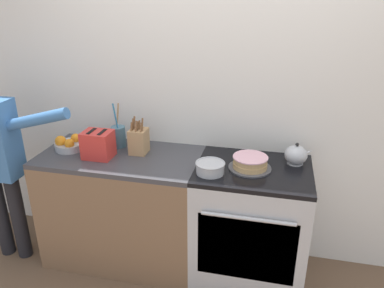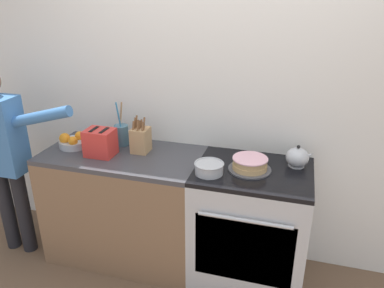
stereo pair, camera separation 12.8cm
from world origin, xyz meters
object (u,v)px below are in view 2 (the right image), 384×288
Objects in this scene: utensil_crock at (122,135)px; toaster at (100,143)px; tea_kettle at (298,157)px; knife_block at (141,140)px; mixing_bowl at (209,168)px; fruit_bowl at (73,142)px; person_baker at (3,151)px; stove_range at (250,226)px; layer_cake at (250,164)px.

utensil_crock is 0.23m from toaster.
toaster is at bearing -171.39° from tea_kettle.
utensil_crock is (-0.19, 0.08, -0.01)m from knife_block.
mixing_bowl is 1.11m from fruit_bowl.
toaster is at bearing 11.12° from person_baker.
tea_kettle reaches higher than stove_range.
tea_kettle is 1.12m from knife_block.
stove_range is at bearing -4.87° from knife_block.
utensil_crock is at bearing 24.54° from person_baker.
person_baker is (-1.58, -0.06, -0.04)m from mixing_bowl.
stove_range is 1.92m from person_baker.
tea_kettle is at bearing -0.44° from utensil_crock.
knife_block is 0.29m from toaster.
stove_range is at bearing 3.45° from toaster.
knife_block reaches higher than fruit_bowl.
toaster is at bearing -176.88° from layer_cake.
fruit_bowl is 0.52m from person_baker.
stove_range is at bearing -0.41° from fruit_bowl.
tea_kettle is 1.39m from toaster.
toaster is (-1.10, -0.07, 0.54)m from stove_range.
person_baker is (-0.76, -0.12, -0.10)m from toaster.
utensil_crock is at bearing 179.56° from tea_kettle.
toaster reaches higher than mixing_bowl.
fruit_bowl is (-0.53, -0.06, -0.05)m from knife_block.
person_baker reaches higher than tea_kettle.
knife_block is 1.24× the size of fruit_bowl.
person_baker reaches higher than utensil_crock.
person_baker is (-1.01, -0.26, -0.10)m from knife_block.
tea_kettle is at bearing 3.56° from knife_block.
person_baker reaches higher than layer_cake.
layer_cake reaches higher than mixing_bowl.
mixing_bowl is 0.83m from toaster.
tea_kettle reaches higher than layer_cake.
knife_block is (-0.82, 0.08, 0.05)m from layer_cake.
knife_block is 1.24× the size of toaster.
toaster is at bearing -105.47° from utensil_crock.
tea_kettle is 0.62m from mixing_bowl.
mixing_bowl is (-0.28, -0.13, 0.49)m from stove_range.
toaster reaches higher than stove_range.
knife_block is 0.78× the size of utensil_crock.
stove_range is at bearing 7.63° from person_baker.
stove_range is 1.46m from fruit_bowl.
mixing_bowl is at bearing -153.40° from tea_kettle.
stove_range is 4.07× the size of fruit_bowl.
tea_kettle is 1.66m from fruit_bowl.
person_baker reaches higher than mixing_bowl.
knife_block is at bearing 174.42° from layer_cake.
mixing_bowl is (-0.25, -0.13, -0.00)m from layer_cake.
mixing_bowl is at bearing -19.86° from knife_block.
fruit_bowl is at bearing -175.43° from tea_kettle.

